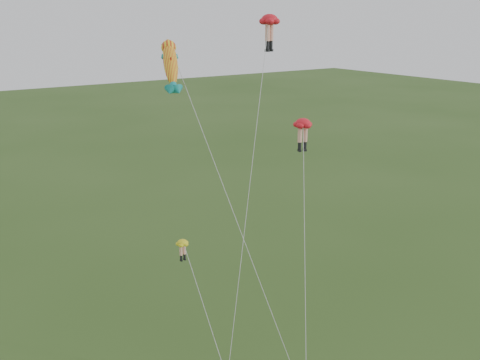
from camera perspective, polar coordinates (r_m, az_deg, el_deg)
legs_kite_red_high at (r=36.84m, az=3.09°, el=15.89°), size 9.15×8.15×21.12m
legs_kite_red_mid at (r=34.79m, az=6.74°, el=5.22°), size 6.38×8.37×14.67m
legs_kite_yellow at (r=33.29m, az=-5.80°, el=-7.91°), size 1.34×8.00×7.74m
fish_kite at (r=30.98m, az=-7.35°, el=12.20°), size 4.68×9.83×19.98m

